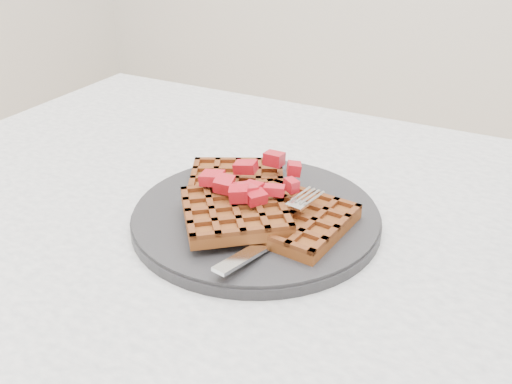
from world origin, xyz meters
TOP-DOWN VIEW (x-y plane):
  - table at (0.00, 0.00)m, footprint 1.20×0.80m
  - plate at (-0.07, 0.00)m, footprint 0.29×0.29m
  - waffles at (-0.07, -0.00)m, footprint 0.23×0.23m
  - strawberry_pile at (-0.07, 0.00)m, footprint 0.15×0.15m
  - fork at (-0.02, -0.04)m, footprint 0.06×0.18m

SIDE VIEW (x-z plane):
  - table at x=0.00m, z-range 0.26..1.01m
  - plate at x=-0.07m, z-range 0.75..0.77m
  - fork at x=-0.02m, z-range 0.77..0.78m
  - waffles at x=-0.07m, z-range 0.76..0.79m
  - strawberry_pile at x=-0.07m, z-range 0.79..0.82m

